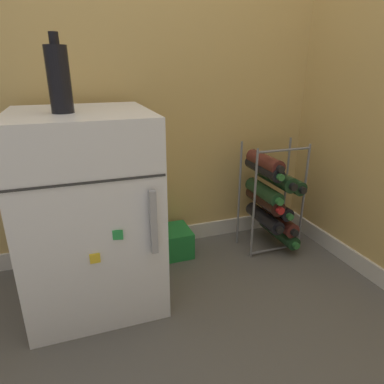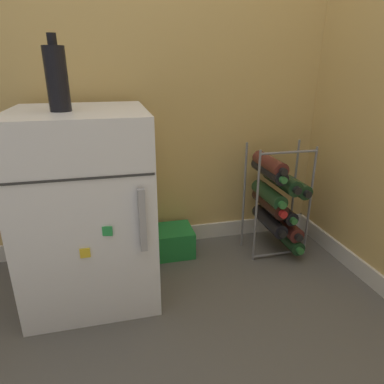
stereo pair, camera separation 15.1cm
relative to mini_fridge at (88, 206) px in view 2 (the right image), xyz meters
name	(u,v)px [view 2 (the right image)]	position (x,y,z in m)	size (l,w,h in m)	color
ground_plane	(192,315)	(0.39, -0.30, -0.40)	(14.00, 14.00, 0.00)	#56544F
wall_back	(158,2)	(0.39, 0.37, 0.84)	(6.72, 0.07, 2.50)	tan
mini_fridge	(88,206)	(0.00, 0.00, 0.00)	(0.53, 0.58, 0.81)	white
wine_rack	(277,200)	(0.95, 0.11, -0.11)	(0.31, 0.33, 0.59)	slate
soda_box	(172,241)	(0.40, 0.21, -0.33)	(0.21, 0.20, 0.14)	#1E7F38
fridge_top_bottle	(57,78)	(-0.05, -0.04, 0.52)	(0.08, 0.08, 0.27)	black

